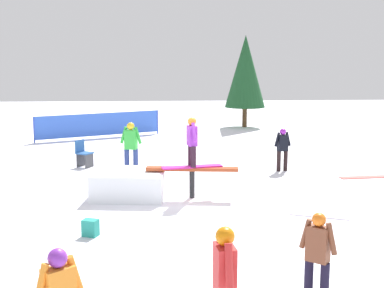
# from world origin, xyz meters

# --- Properties ---
(ground_plane) EXTENTS (60.00, 60.00, 0.00)m
(ground_plane) POSITION_xyz_m (0.00, 0.00, 0.00)
(ground_plane) COLOR white
(rail_feature) EXTENTS (2.35, 0.54, 0.79)m
(rail_feature) POSITION_xyz_m (0.00, 0.00, 0.67)
(rail_feature) COLOR black
(rail_feature) RESTS_ON ground
(snow_kicker_ramp) EXTENTS (1.95, 1.69, 0.68)m
(snow_kicker_ramp) POSITION_xyz_m (-1.59, 0.18, 0.34)
(snow_kicker_ramp) COLOR white
(snow_kicker_ramp) RESTS_ON ground
(main_rider_on_rail) EXTENTS (1.58, 0.75, 1.28)m
(main_rider_on_rail) POSITION_xyz_m (0.00, 0.00, 1.41)
(main_rider_on_rail) COLOR #CB1F92
(main_rider_on_rail) RESTS_ON rail_feature
(bystander_red) EXTENTS (0.25, 0.66, 1.60)m
(bystander_red) POSITION_xyz_m (-0.06, -7.27, 0.90)
(bystander_red) COLOR navy
(bystander_red) RESTS_ON ground
(bystander_black) EXTENTS (0.58, 0.27, 1.35)m
(bystander_black) POSITION_xyz_m (3.03, 3.06, 0.76)
(bystander_black) COLOR black
(bystander_black) RESTS_ON ground
(bystander_green) EXTENTS (0.70, 0.31, 1.58)m
(bystander_green) POSITION_xyz_m (-1.70, 3.10, 0.88)
(bystander_green) COLOR navy
(bystander_green) RESTS_ON ground
(bystander_brown) EXTENTS (0.49, 0.43, 1.38)m
(bystander_brown) POSITION_xyz_m (1.44, -6.06, 0.78)
(bystander_brown) COLOR black
(bystander_brown) RESTS_ON ground
(loose_snowboard_coral) EXTENTS (1.55, 0.43, 0.02)m
(loose_snowboard_coral) POSITION_xyz_m (5.30, 1.98, 0.01)
(loose_snowboard_coral) COLOR #ED6159
(loose_snowboard_coral) RESTS_ON ground
(loose_snowboard_white) EXTENTS (1.33, 0.77, 0.02)m
(loose_snowboard_white) POSITION_xyz_m (2.80, -1.77, 0.01)
(loose_snowboard_white) COLOR white
(loose_snowboard_white) RESTS_ON ground
(folding_chair) EXTENTS (0.61, 0.61, 0.88)m
(folding_chair) POSITION_xyz_m (-3.30, 4.08, 0.41)
(folding_chair) COLOR #3F3F44
(folding_chair) RESTS_ON ground
(backpack_on_snow) EXTENTS (0.36, 0.31, 0.34)m
(backpack_on_snow) POSITION_xyz_m (-2.22, -2.82, 0.17)
(backpack_on_snow) COLOR teal
(backpack_on_snow) RESTS_ON ground
(safety_fence) EXTENTS (5.19, 2.46, 1.10)m
(safety_fence) POSITION_xyz_m (-3.47, 10.35, 0.60)
(safety_fence) COLOR blue
(safety_fence) RESTS_ON ground
(pine_tree_near) EXTENTS (2.04, 2.04, 4.64)m
(pine_tree_near) POSITION_xyz_m (3.53, 13.67, 2.82)
(pine_tree_near) COLOR #4C331E
(pine_tree_near) RESTS_ON ground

